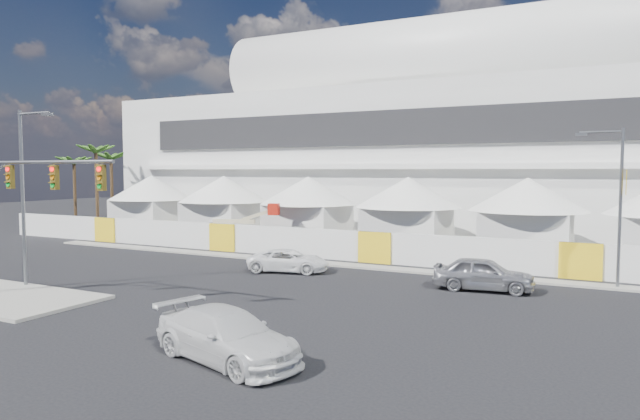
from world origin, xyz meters
The scene contains 15 objects.
ground centered at (0.00, 0.00, 0.00)m, with size 160.00×160.00×0.00m, color black.
far_curb centered at (20.00, 12.50, 0.06)m, with size 80.00×1.20×0.12m, color gray.
stadium centered at (8.71, 41.50, 9.45)m, with size 80.00×24.80×21.98m.
tent_row centered at (0.50, 24.00, 3.15)m, with size 53.40×8.40×5.40m.
hoarding_fence centered at (6.00, 14.50, 1.00)m, with size 70.00×0.25×2.00m, color silver.
palm_cluster centered at (-33.46, 29.50, 6.88)m, with size 10.60×10.60×8.55m.
sedan_silver centered at (13.88, 9.07, 0.83)m, with size 4.86×1.96×1.66m, color #A4A5A9.
pickup_curb centered at (2.67, 9.17, 0.65)m, with size 4.71×2.17×1.31m, color white.
pickup_near centered at (8.85, -5.23, 0.80)m, with size 5.51×2.24×1.60m, color silver.
lot_car_a centered at (20.33, 19.52, 0.67)m, with size 4.07×1.42×1.34m, color silver.
lot_car_c centered at (-8.51, 17.76, 0.78)m, with size 5.37×2.18×1.56m, color #A7A7AB.
traffic_mast centered at (-5.20, -3.06, 4.07)m, with size 9.45×0.68×7.01m.
streetlight_median centered at (-6.69, -0.80, 5.18)m, with size 2.42×0.24×8.76m.
streetlight_curb centered at (19.62, 12.50, 4.66)m, with size 2.38×0.54×8.03m.
boom_lift centered at (-8.08, 17.78, 0.88)m, with size 6.70×2.47×3.29m.
Camera 1 is at (19.38, -19.40, 5.94)m, focal length 32.00 mm.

